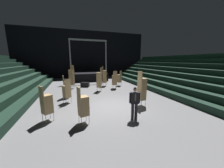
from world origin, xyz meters
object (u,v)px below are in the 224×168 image
Objects in this scene: chair_stack_rear_centre at (72,77)px; chair_stack_front_right at (104,76)px; equipment_road_case at (85,85)px; chair_stack_mid_centre at (47,103)px; chair_stack_aisle_right at (83,105)px; chair_stack_rear_left at (114,80)px; chair_stack_aisle_left at (67,91)px; chair_stack_front_left at (66,87)px; chair_stack_rear_right at (99,80)px; chair_stack_mid_left at (119,78)px; stage_riser at (89,76)px; chair_stack_mid_right at (142,89)px; man_with_tie at (135,101)px.

chair_stack_front_right is at bearing -149.74° from chair_stack_rear_centre.
equipment_road_case is at bearing -88.52° from chair_stack_front_right.
chair_stack_mid_centre is (-4.82, -7.34, -0.25)m from chair_stack_front_right.
chair_stack_rear_centre is at bearing 169.01° from chair_stack_aisle_right.
chair_stack_rear_left is 1.10× the size of chair_stack_aisle_left.
chair_stack_front_left is 1.00× the size of chair_stack_aisle_right.
chair_stack_mid_centre and chair_stack_aisle_right have the same top height.
chair_stack_aisle_right is (1.69, -0.79, 0.00)m from chair_stack_mid_centre.
chair_stack_front_right is 1.00× the size of chair_stack_rear_right.
stage_riser is at bearing 79.34° from chair_stack_mid_left.
chair_stack_mid_centre is 7.23m from chair_stack_rear_centre.
chair_stack_mid_centre is 7.99m from equipment_road_case.
chair_stack_aisle_right is at bearing 30.67° from chair_stack_mid_centre.
chair_stack_aisle_left is (-4.68, -3.23, -0.08)m from chair_stack_rear_left.
chair_stack_front_left is 1.05× the size of chair_stack_aisle_left.
chair_stack_rear_right reaches higher than chair_stack_mid_centre.
chair_stack_mid_right is at bearing -67.32° from equipment_road_case.
chair_stack_rear_centre reaches higher than chair_stack_mid_right.
stage_riser is at bearing -74.42° from man_with_tie.
man_with_tie is 6.29m from chair_stack_rear_right.
chair_stack_rear_right is (-0.49, 6.26, 0.20)m from man_with_tie.
chair_stack_front_left is 0.78× the size of chair_stack_front_right.
chair_stack_rear_right is (-2.84, -1.90, 0.25)m from chair_stack_mid_left.
chair_stack_aisle_left is at bearing 127.41° from chair_stack_mid_centre.
chair_stack_mid_right is 1.00× the size of chair_stack_rear_right.
chair_stack_rear_right is at bearing -160.45° from chair_stack_rear_left.
stage_riser is at bearing 152.52° from chair_stack_front_left.
chair_stack_mid_right is (4.80, -3.45, 0.25)m from chair_stack_front_left.
chair_stack_mid_right reaches higher than man_with_tie.
chair_stack_mid_right is at bearing 59.97° from chair_stack_mid_centre.
chair_stack_rear_left reaches higher than equipment_road_case.
equipment_road_case is (1.82, 3.68, -0.64)m from chair_stack_front_left.
equipment_road_case is (-1.62, 8.70, -0.69)m from man_with_tie.
stage_riser reaches higher than chair_stack_rear_left.
chair_stack_mid_centre is (-3.55, -11.87, 0.22)m from stage_riser.
stage_riser is 2.49× the size of chair_stack_rear_right.
stage_riser is 3.35× the size of chair_stack_aisle_left.
man_with_tie is 8.88m from equipment_road_case.
chair_stack_rear_centre is (-5.37, 0.13, 0.34)m from chair_stack_mid_left.
chair_stack_rear_right is 1.35× the size of chair_stack_aisle_left.
chair_stack_mid_left is (3.01, -4.88, 0.22)m from stage_riser.
chair_stack_rear_left is 0.76× the size of chair_stack_rear_centre.
chair_stack_rear_centre is (-2.36, -4.75, 0.56)m from stage_riser.
chair_stack_front_left is (-2.79, -8.02, 0.22)m from stage_riser.
chair_stack_front_left is 0.78× the size of chair_stack_rear_right.
chair_stack_rear_right is at bearing -72.85° from man_with_tie.
chair_stack_front_right is at bearing 112.53° from chair_stack_mid_centre.
chair_stack_front_right is 8.72m from chair_stack_aisle_right.
chair_stack_rear_left is at bearing 3.32° from chair_stack_aisle_left.
chair_stack_aisle_right is at bearing -14.65° from chair_stack_front_right.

